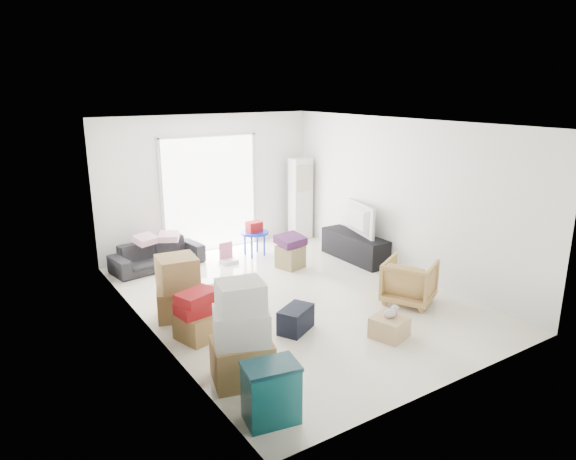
# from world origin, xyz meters

# --- Properties ---
(room_shell) EXTENTS (4.98, 6.48, 3.18)m
(room_shell) POSITION_xyz_m (0.00, 0.00, 1.35)
(room_shell) COLOR white
(room_shell) RESTS_ON ground
(sliding_door) EXTENTS (2.10, 0.04, 2.33)m
(sliding_door) POSITION_xyz_m (0.00, 2.98, 1.24)
(sliding_door) COLOR white
(sliding_door) RESTS_ON room_shell
(ac_tower) EXTENTS (0.45, 0.30, 1.75)m
(ac_tower) POSITION_xyz_m (1.95, 2.65, 0.88)
(ac_tower) COLOR silver
(ac_tower) RESTS_ON room_shell
(tv_console) EXTENTS (0.45, 1.51, 0.50)m
(tv_console) POSITION_xyz_m (2.00, 0.88, 0.25)
(tv_console) COLOR black
(tv_console) RESTS_ON room_shell
(television) EXTENTS (0.83, 1.14, 0.13)m
(television) POSITION_xyz_m (2.00, 0.88, 0.57)
(television) COLOR black
(television) RESTS_ON tv_console
(sofa) EXTENTS (1.71, 0.71, 0.65)m
(sofa) POSITION_xyz_m (-1.31, 2.50, 0.32)
(sofa) COLOR #242429
(sofa) RESTS_ON room_shell
(pillow_left) EXTENTS (0.47, 0.42, 0.12)m
(pillow_left) POSITION_xyz_m (-1.52, 2.49, 0.71)
(pillow_left) COLOR #CB94A9
(pillow_left) RESTS_ON sofa
(pillow_right) EXTENTS (0.49, 0.46, 0.13)m
(pillow_right) POSITION_xyz_m (-1.09, 2.45, 0.71)
(pillow_right) COLOR #CB94A9
(pillow_right) RESTS_ON sofa
(armchair) EXTENTS (0.93, 0.95, 0.74)m
(armchair) POSITION_xyz_m (1.38, -1.13, 0.37)
(armchair) COLOR tan
(armchair) RESTS_ON room_shell
(storage_bins) EXTENTS (0.60, 0.47, 0.62)m
(storage_bins) POSITION_xyz_m (-1.90, -2.46, 0.31)
(storage_bins) COLOR #0F565A
(storage_bins) RESTS_ON room_shell
(box_stack_a) EXTENTS (0.77, 0.69, 1.19)m
(box_stack_a) POSITION_xyz_m (-1.80, -1.68, 0.53)
(box_stack_a) COLOR olive
(box_stack_a) RESTS_ON room_shell
(box_stack_b) EXTENTS (0.60, 0.60, 0.66)m
(box_stack_b) POSITION_xyz_m (-1.80, -0.46, 0.31)
(box_stack_b) COLOR olive
(box_stack_b) RESTS_ON room_shell
(box_stack_c) EXTENTS (0.74, 0.68, 0.91)m
(box_stack_c) POSITION_xyz_m (-1.77, 0.29, 0.44)
(box_stack_c) COLOR olive
(box_stack_c) RESTS_ON room_shell
(loose_box) EXTENTS (0.46, 0.46, 0.32)m
(loose_box) POSITION_xyz_m (-1.34, 0.30, 0.16)
(loose_box) COLOR olive
(loose_box) RESTS_ON room_shell
(duffel_bag) EXTENTS (0.61, 0.52, 0.33)m
(duffel_bag) POSITION_xyz_m (-0.61, -0.98, 0.17)
(duffel_bag) COLOR black
(duffel_bag) RESTS_ON room_shell
(ottoman) EXTENTS (0.51, 0.51, 0.41)m
(ottoman) POSITION_xyz_m (0.72, 1.18, 0.21)
(ottoman) COLOR olive
(ottoman) RESTS_ON room_shell
(blanket) EXTENTS (0.47, 0.47, 0.14)m
(blanket) POSITION_xyz_m (0.72, 1.18, 0.48)
(blanket) COLOR #411C47
(blanket) RESTS_ON ottoman
(kids_table) EXTENTS (0.56, 0.56, 0.68)m
(kids_table) POSITION_xyz_m (0.52, 2.15, 0.49)
(kids_table) COLOR #122AC5
(kids_table) RESTS_ON room_shell
(toy_walker) EXTENTS (0.31, 0.27, 0.39)m
(toy_walker) POSITION_xyz_m (-0.12, 2.04, 0.11)
(toy_walker) COLOR silver
(toy_walker) RESTS_ON room_shell
(wood_crate) EXTENTS (0.52, 0.52, 0.28)m
(wood_crate) POSITION_xyz_m (0.33, -1.81, 0.14)
(wood_crate) COLOR #DBB17E
(wood_crate) RESTS_ON room_shell
(plush_bunny) EXTENTS (0.27, 0.15, 0.14)m
(plush_bunny) POSITION_xyz_m (0.36, -1.80, 0.34)
(plush_bunny) COLOR #B2ADA8
(plush_bunny) RESTS_ON wood_crate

